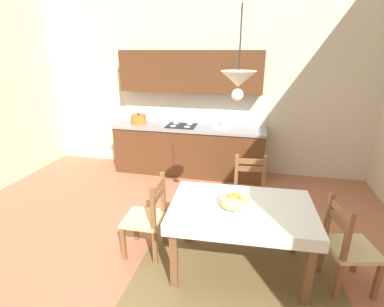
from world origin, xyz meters
The scene contains 10 objects.
ground_plane centered at (0.00, 0.00, -0.05)m, with size 6.65×6.01×0.10m, color #AD6B4C.
wall_back centered at (0.00, 2.76, 1.99)m, with size 6.65×0.12×3.97m, color beige.
area_rug centered at (0.97, -0.07, 0.00)m, with size 2.10×1.60×0.01m, color brown.
kitchen_cabinetry centered at (-0.14, 2.43, 0.86)m, with size 2.75×0.63×2.20m.
dining_table centered at (0.97, 0.03, 0.62)m, with size 1.46×0.98×0.75m.
dining_chair_kitchen_side centered at (1.03, 0.89, 0.44)m, with size 0.45×0.45×0.93m.
dining_chair_window_side centered at (1.98, 0.01, 0.44)m, with size 0.50×0.50×0.93m.
dining_chair_tv_side centered at (-0.05, 0.06, 0.44)m, with size 0.43×0.43×0.93m.
fruit_bowl centered at (0.90, 0.01, 0.81)m, with size 0.30×0.30×0.12m.
pendant_lamp centered at (0.86, 0.15, 1.95)m, with size 0.32×0.32×0.80m.
Camera 1 is at (1.05, -2.52, 2.21)m, focal length 26.97 mm.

